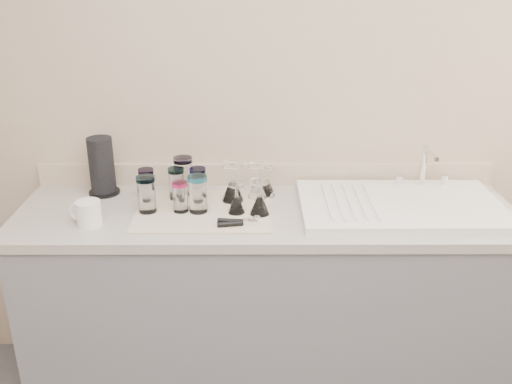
{
  "coord_description": "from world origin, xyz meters",
  "views": [
    {
      "loc": [
        -0.05,
        -0.95,
        1.86
      ],
      "look_at": [
        -0.04,
        1.15,
        1.0
      ],
      "focal_mm": 40.0,
      "sensor_mm": 36.0,
      "label": 1
    }
  ],
  "objects_px": {
    "tumbler_teal": "(147,184)",
    "goblet_front_left": "(236,203)",
    "can_opener": "(239,222)",
    "goblet_front_right": "(260,203)",
    "white_mug": "(88,213)",
    "goblet_back_left": "(233,188)",
    "paper_towel_roll": "(102,167)",
    "tumbler_blue": "(180,197)",
    "tumbler_purple": "(198,183)",
    "tumbler_extra": "(184,175)",
    "tumbler_cyan": "(177,183)",
    "tumbler_magenta": "(147,194)",
    "goblet_extra": "(267,186)",
    "tumbler_lavender": "(198,194)",
    "goblet_back_right": "(257,186)",
    "sink_unit": "(400,205)"
  },
  "relations": [
    {
      "from": "tumbler_magenta",
      "to": "goblet_front_left",
      "type": "height_order",
      "value": "tumbler_magenta"
    },
    {
      "from": "tumbler_blue",
      "to": "can_opener",
      "type": "bearing_deg",
      "value": -28.61
    },
    {
      "from": "goblet_back_left",
      "to": "goblet_front_left",
      "type": "distance_m",
      "value": 0.13
    },
    {
      "from": "goblet_front_right",
      "to": "can_opener",
      "type": "relative_size",
      "value": 0.87
    },
    {
      "from": "tumbler_purple",
      "to": "tumbler_blue",
      "type": "relative_size",
      "value": 1.09
    },
    {
      "from": "tumbler_extra",
      "to": "goblet_front_right",
      "type": "relative_size",
      "value": 1.15
    },
    {
      "from": "goblet_back_right",
      "to": "paper_towel_roll",
      "type": "distance_m",
      "value": 0.68
    },
    {
      "from": "goblet_extra",
      "to": "paper_towel_roll",
      "type": "height_order",
      "value": "paper_towel_roll"
    },
    {
      "from": "goblet_extra",
      "to": "white_mug",
      "type": "height_order",
      "value": "goblet_extra"
    },
    {
      "from": "white_mug",
      "to": "goblet_back_right",
      "type": "bearing_deg",
      "value": 21.62
    },
    {
      "from": "goblet_front_left",
      "to": "can_opener",
      "type": "height_order",
      "value": "goblet_front_left"
    },
    {
      "from": "tumbler_magenta",
      "to": "tumbler_extra",
      "type": "bearing_deg",
      "value": 57.04
    },
    {
      "from": "tumbler_cyan",
      "to": "tumbler_magenta",
      "type": "relative_size",
      "value": 0.9
    },
    {
      "from": "tumbler_purple",
      "to": "white_mug",
      "type": "xyz_separation_m",
      "value": [
        -0.4,
        -0.24,
        -0.03
      ]
    },
    {
      "from": "goblet_back_left",
      "to": "goblet_front_left",
      "type": "height_order",
      "value": "goblet_back_left"
    },
    {
      "from": "tumbler_cyan",
      "to": "tumbler_blue",
      "type": "distance_m",
      "value": 0.14
    },
    {
      "from": "tumbler_extra",
      "to": "paper_towel_roll",
      "type": "distance_m",
      "value": 0.36
    },
    {
      "from": "goblet_back_left",
      "to": "paper_towel_roll",
      "type": "height_order",
      "value": "paper_towel_roll"
    },
    {
      "from": "tumbler_purple",
      "to": "white_mug",
      "type": "relative_size",
      "value": 0.96
    },
    {
      "from": "tumbler_cyan",
      "to": "goblet_back_left",
      "type": "height_order",
      "value": "goblet_back_left"
    },
    {
      "from": "goblet_extra",
      "to": "can_opener",
      "type": "bearing_deg",
      "value": -110.85
    },
    {
      "from": "tumbler_cyan",
      "to": "can_opener",
      "type": "xyz_separation_m",
      "value": [
        0.27,
        -0.26,
        -0.06
      ]
    },
    {
      "from": "goblet_extra",
      "to": "paper_towel_roll",
      "type": "xyz_separation_m",
      "value": [
        -0.72,
        0.04,
        0.07
      ]
    },
    {
      "from": "tumbler_extra",
      "to": "goblet_front_left",
      "type": "distance_m",
      "value": 0.32
    },
    {
      "from": "tumbler_cyan",
      "to": "tumbler_magenta",
      "type": "xyz_separation_m",
      "value": [
        -0.1,
        -0.14,
        0.01
      ]
    },
    {
      "from": "tumbler_purple",
      "to": "goblet_front_right",
      "type": "height_order",
      "value": "goblet_front_right"
    },
    {
      "from": "goblet_extra",
      "to": "tumbler_blue",
      "type": "bearing_deg",
      "value": -153.65
    },
    {
      "from": "goblet_back_left",
      "to": "goblet_front_right",
      "type": "relative_size",
      "value": 1.15
    },
    {
      "from": "tumbler_cyan",
      "to": "paper_towel_roll",
      "type": "distance_m",
      "value": 0.34
    },
    {
      "from": "goblet_front_right",
      "to": "goblet_extra",
      "type": "distance_m",
      "value": 0.2
    },
    {
      "from": "tumbler_teal",
      "to": "goblet_back_right",
      "type": "relative_size",
      "value": 0.9
    },
    {
      "from": "goblet_back_right",
      "to": "goblet_front_right",
      "type": "distance_m",
      "value": 0.18
    },
    {
      "from": "tumbler_teal",
      "to": "goblet_front_left",
      "type": "bearing_deg",
      "value": -21.38
    },
    {
      "from": "tumbler_magenta",
      "to": "tumbler_blue",
      "type": "bearing_deg",
      "value": 0.68
    },
    {
      "from": "tumbler_teal",
      "to": "paper_towel_roll",
      "type": "relative_size",
      "value": 0.52
    },
    {
      "from": "tumbler_blue",
      "to": "tumbler_lavender",
      "type": "distance_m",
      "value": 0.07
    },
    {
      "from": "sink_unit",
      "to": "tumbler_purple",
      "type": "relative_size",
      "value": 5.96
    },
    {
      "from": "tumbler_teal",
      "to": "can_opener",
      "type": "bearing_deg",
      "value": -33.96
    },
    {
      "from": "tumbler_blue",
      "to": "tumbler_extra",
      "type": "xyz_separation_m",
      "value": [
        -0.01,
        0.19,
        0.02
      ]
    },
    {
      "from": "tumbler_lavender",
      "to": "goblet_back_right",
      "type": "bearing_deg",
      "value": 32.36
    },
    {
      "from": "tumbler_teal",
      "to": "can_opener",
      "type": "xyz_separation_m",
      "value": [
        0.4,
        -0.27,
        -0.06
      ]
    },
    {
      "from": "goblet_front_right",
      "to": "white_mug",
      "type": "relative_size",
      "value": 0.99
    },
    {
      "from": "goblet_extra",
      "to": "paper_towel_roll",
      "type": "bearing_deg",
      "value": 177.12
    },
    {
      "from": "goblet_back_right",
      "to": "paper_towel_roll",
      "type": "relative_size",
      "value": 0.58
    },
    {
      "from": "tumbler_cyan",
      "to": "tumbler_extra",
      "type": "relative_size",
      "value": 0.83
    },
    {
      "from": "tumbler_cyan",
      "to": "tumbler_blue",
      "type": "relative_size",
      "value": 1.08
    },
    {
      "from": "tumbler_teal",
      "to": "goblet_front_right",
      "type": "xyz_separation_m",
      "value": [
        0.48,
        -0.16,
        -0.02
      ]
    },
    {
      "from": "tumbler_blue",
      "to": "goblet_extra",
      "type": "xyz_separation_m",
      "value": [
        0.35,
        0.17,
        -0.02
      ]
    },
    {
      "from": "tumbler_purple",
      "to": "tumbler_magenta",
      "type": "bearing_deg",
      "value": -145.91
    },
    {
      "from": "tumbler_blue",
      "to": "paper_towel_roll",
      "type": "distance_m",
      "value": 0.42
    }
  ]
}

